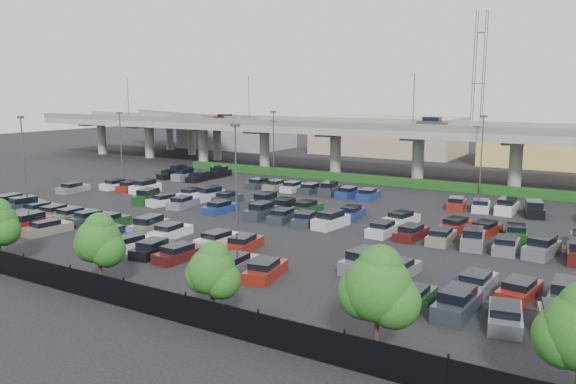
% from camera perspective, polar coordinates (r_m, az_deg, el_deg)
% --- Properties ---
extents(ground, '(280.00, 280.00, 0.00)m').
position_cam_1_polar(ground, '(61.63, -0.84, -2.28)').
color(ground, black).
extents(overpass, '(150.00, 13.00, 15.80)m').
position_cam_1_polar(overpass, '(89.30, 9.97, 5.96)').
color(overpass, gray).
rests_on(overpass, ground).
extents(on_ramp, '(50.93, 30.13, 8.80)m').
position_cam_1_polar(on_ramp, '(126.25, -10.79, 7.06)').
color(on_ramp, gray).
rests_on(on_ramp, ground).
extents(hedge, '(66.00, 1.60, 1.10)m').
position_cam_1_polar(hedge, '(83.46, 8.24, 1.28)').
color(hedge, '#1B4112').
rests_on(hedge, ground).
extents(fence, '(70.00, 0.10, 2.00)m').
position_cam_1_polar(fence, '(41.20, -22.09, -8.07)').
color(fence, black).
rests_on(fence, ground).
extents(tree_row, '(65.07, 3.66, 5.94)m').
position_cam_1_polar(tree_row, '(40.78, -20.04, -4.30)').
color(tree_row, '#332316').
rests_on(tree_row, ground).
extents(parked_cars, '(63.06, 41.65, 1.67)m').
position_cam_1_polar(parked_cars, '(58.55, -3.05, -2.34)').
color(parked_cars, slate).
rests_on(parked_cars, ground).
extents(light_poles, '(66.90, 48.38, 10.30)m').
position_cam_1_polar(light_poles, '(64.49, -3.04, 3.88)').
color(light_poles, '#49494E').
rests_on(light_poles, ground).
extents(distant_buildings, '(138.00, 24.00, 9.00)m').
position_cam_1_polar(distant_buildings, '(115.00, 21.23, 4.71)').
color(distant_buildings, gray).
rests_on(distant_buildings, ground).
extents(comm_tower, '(2.40, 2.40, 30.00)m').
position_cam_1_polar(comm_tower, '(128.21, 18.79, 10.67)').
color(comm_tower, '#49494E').
rests_on(comm_tower, ground).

